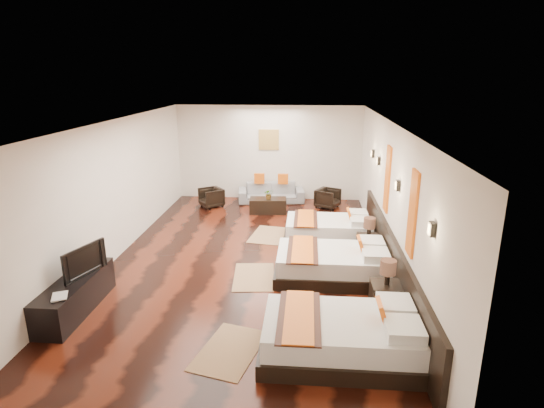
# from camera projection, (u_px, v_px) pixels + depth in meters

# --- Properties ---
(floor) EXTENTS (5.50, 9.50, 0.01)m
(floor) POSITION_uv_depth(u_px,v_px,m) (248.00, 261.00, 9.02)
(floor) COLOR black
(floor) RESTS_ON ground
(ceiling) EXTENTS (5.50, 9.50, 0.01)m
(ceiling) POSITION_uv_depth(u_px,v_px,m) (246.00, 123.00, 8.22)
(ceiling) COLOR white
(ceiling) RESTS_ON floor
(back_wall) EXTENTS (5.50, 0.01, 2.80)m
(back_wall) POSITION_uv_depth(u_px,v_px,m) (269.00, 153.00, 13.15)
(back_wall) COLOR silver
(back_wall) RESTS_ON floor
(left_wall) EXTENTS (0.01, 9.50, 2.80)m
(left_wall) POSITION_uv_depth(u_px,v_px,m) (112.00, 192.00, 8.83)
(left_wall) COLOR silver
(left_wall) RESTS_ON floor
(right_wall) EXTENTS (0.01, 9.50, 2.80)m
(right_wall) POSITION_uv_depth(u_px,v_px,m) (390.00, 198.00, 8.40)
(right_wall) COLOR silver
(right_wall) RESTS_ON floor
(headboard_panel) EXTENTS (0.08, 6.60, 0.90)m
(headboard_panel) POSITION_uv_depth(u_px,v_px,m) (391.00, 261.00, 7.91)
(headboard_panel) COLOR black
(headboard_panel) RESTS_ON floor
(bed_near) EXTENTS (2.18, 1.37, 0.83)m
(bed_near) POSITION_uv_depth(u_px,v_px,m) (343.00, 336.00, 5.94)
(bed_near) COLOR black
(bed_near) RESTS_ON floor
(bed_mid) EXTENTS (2.14, 1.35, 0.82)m
(bed_mid) POSITION_uv_depth(u_px,v_px,m) (334.00, 263.00, 8.21)
(bed_mid) COLOR black
(bed_mid) RESTS_ON floor
(bed_far) EXTENTS (1.99, 1.25, 0.76)m
(bed_far) POSITION_uv_depth(u_px,v_px,m) (329.00, 229.00, 10.07)
(bed_far) COLOR black
(bed_far) RESTS_ON floor
(nightstand_a) EXTENTS (0.47, 0.47, 0.93)m
(nightstand_a) POSITION_uv_depth(u_px,v_px,m) (386.00, 295.00, 6.95)
(nightstand_a) COLOR black
(nightstand_a) RESTS_ON floor
(nightstand_b) EXTENTS (0.45, 0.45, 0.89)m
(nightstand_b) POSITION_uv_depth(u_px,v_px,m) (368.00, 244.00, 9.04)
(nightstand_b) COLOR black
(nightstand_b) RESTS_ON floor
(jute_mat_near) EXTENTS (1.02, 1.35, 0.01)m
(jute_mat_near) POSITION_uv_depth(u_px,v_px,m) (230.00, 350.00, 6.10)
(jute_mat_near) COLOR #98724D
(jute_mat_near) RESTS_ON floor
(jute_mat_mid) EXTENTS (0.85, 1.26, 0.01)m
(jute_mat_mid) POSITION_uv_depth(u_px,v_px,m) (254.00, 277.00, 8.29)
(jute_mat_mid) COLOR #98724D
(jute_mat_mid) RESTS_ON floor
(jute_mat_far) EXTENTS (0.93, 1.30, 0.01)m
(jute_mat_far) POSITION_uv_depth(u_px,v_px,m) (268.00, 235.00, 10.43)
(jute_mat_far) COLOR #98724D
(jute_mat_far) RESTS_ON floor
(tv_console) EXTENTS (0.50, 1.80, 0.55)m
(tv_console) POSITION_uv_depth(u_px,v_px,m) (76.00, 295.00, 7.05)
(tv_console) COLOR black
(tv_console) RESTS_ON floor
(tv) EXTENTS (0.38, 0.86, 0.50)m
(tv) POSITION_uv_depth(u_px,v_px,m) (81.00, 260.00, 7.09)
(tv) COLOR black
(tv) RESTS_ON tv_console
(book) EXTENTS (0.31, 0.35, 0.03)m
(book) POSITION_uv_depth(u_px,v_px,m) (52.00, 298.00, 6.38)
(book) COLOR black
(book) RESTS_ON tv_console
(figurine) EXTENTS (0.38, 0.38, 0.34)m
(figurine) POSITION_uv_depth(u_px,v_px,m) (96.00, 250.00, 7.70)
(figurine) COLOR brown
(figurine) RESTS_ON tv_console
(sofa) EXTENTS (2.00, 1.00, 0.56)m
(sofa) POSITION_uv_depth(u_px,v_px,m) (271.00, 193.00, 13.06)
(sofa) COLOR gray
(sofa) RESTS_ON floor
(armchair_left) EXTENTS (0.83, 0.83, 0.55)m
(armchair_left) POSITION_uv_depth(u_px,v_px,m) (211.00, 197.00, 12.59)
(armchair_left) COLOR black
(armchair_left) RESTS_ON floor
(armchair_right) EXTENTS (0.81, 0.80, 0.55)m
(armchair_right) POSITION_uv_depth(u_px,v_px,m) (328.00, 198.00, 12.50)
(armchair_right) COLOR black
(armchair_right) RESTS_ON floor
(coffee_table) EXTENTS (1.03, 0.57, 0.40)m
(coffee_table) POSITION_uv_depth(u_px,v_px,m) (268.00, 205.00, 12.08)
(coffee_table) COLOR black
(coffee_table) RESTS_ON floor
(table_plant) EXTENTS (0.31, 0.29, 0.28)m
(table_plant) POSITION_uv_depth(u_px,v_px,m) (269.00, 194.00, 11.94)
(table_plant) COLOR #296421
(table_plant) RESTS_ON coffee_table
(orange_panel_a) EXTENTS (0.04, 0.40, 1.30)m
(orange_panel_a) POSITION_uv_depth(u_px,v_px,m) (413.00, 214.00, 6.50)
(orange_panel_a) COLOR #D86014
(orange_panel_a) RESTS_ON right_wall
(orange_panel_b) EXTENTS (0.04, 0.40, 1.30)m
(orange_panel_b) POSITION_uv_depth(u_px,v_px,m) (387.00, 179.00, 8.60)
(orange_panel_b) COLOR #D86014
(orange_panel_b) RESTS_ON right_wall
(sconce_near) EXTENTS (0.07, 0.12, 0.18)m
(sconce_near) POSITION_uv_depth(u_px,v_px,m) (432.00, 229.00, 5.41)
(sconce_near) COLOR black
(sconce_near) RESTS_ON right_wall
(sconce_mid) EXTENTS (0.07, 0.12, 0.18)m
(sconce_mid) POSITION_uv_depth(u_px,v_px,m) (397.00, 185.00, 7.51)
(sconce_mid) COLOR black
(sconce_mid) RESTS_ON right_wall
(sconce_far) EXTENTS (0.07, 0.12, 0.18)m
(sconce_far) POSITION_uv_depth(u_px,v_px,m) (378.00, 161.00, 9.61)
(sconce_far) COLOR black
(sconce_far) RESTS_ON right_wall
(sconce_lounge) EXTENTS (0.07, 0.12, 0.18)m
(sconce_lounge) POSITION_uv_depth(u_px,v_px,m) (373.00, 154.00, 10.47)
(sconce_lounge) COLOR black
(sconce_lounge) RESTS_ON right_wall
(gold_artwork) EXTENTS (0.60, 0.04, 0.60)m
(gold_artwork) POSITION_uv_depth(u_px,v_px,m) (269.00, 140.00, 13.02)
(gold_artwork) COLOR #AD873F
(gold_artwork) RESTS_ON back_wall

